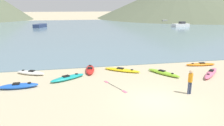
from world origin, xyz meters
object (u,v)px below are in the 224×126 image
Objects in this scene: kayak_on_sand_0 at (201,64)px; loose_paddle at (115,86)px; kayak_on_sand_2 at (122,70)px; kayak_on_sand_7 at (211,73)px; moored_boat_3 at (181,25)px; kayak_on_sand_6 at (90,69)px; moored_boat_0 at (166,21)px; kayak_on_sand_5 at (19,86)px; person_near_foreground at (190,80)px; kayak_on_sand_1 at (68,78)px; kayak_on_sand_3 at (31,73)px; moored_boat_1 at (164,21)px; moored_boat_4 at (40,26)px; kayak_on_sand_4 at (163,73)px.

kayak_on_sand_0 reaches higher than loose_paddle.
kayak_on_sand_2 is 1.04× the size of kayak_on_sand_7.
kayak_on_sand_2 is at bearing 159.61° from kayak_on_sand_7.
loose_paddle is at bearing -157.61° from kayak_on_sand_0.
kayak_on_sand_7 is 43.69m from moored_boat_3.
kayak_on_sand_6 is 0.59× the size of moored_boat_0.
moored_boat_3 is at bearing 56.01° from loose_paddle.
kayak_on_sand_5 is 0.92× the size of kayak_on_sand_6.
kayak_on_sand_7 is at bearing -107.92° from kayak_on_sand_0.
person_near_foreground is 0.63× the size of loose_paddle.
loose_paddle is (-1.46, -3.63, -0.11)m from kayak_on_sand_2.
kayak_on_sand_2 is at bearing 15.48° from kayak_on_sand_1.
kayak_on_sand_3 is 12.85m from person_near_foreground.
person_near_foreground is 0.33× the size of moored_boat_0.
kayak_on_sand_1 is 0.60× the size of moored_boat_3.
kayak_on_sand_0 is 54.10m from moored_boat_1.
moored_boat_1 reaches higher than kayak_on_sand_5.
kayak_on_sand_5 is at bearing -96.61° from kayak_on_sand_3.
moored_boat_3 is at bearing 47.02° from kayak_on_sand_3.
moored_boat_1 is (35.29, 50.14, 0.46)m from kayak_on_sand_3.
kayak_on_sand_7 is (7.08, -2.63, 0.06)m from kayak_on_sand_2.
moored_boat_4 is at bearing 106.80° from person_near_foreground.
kayak_on_sand_4 is at bearing -71.52° from moored_boat_4.
kayak_on_sand_0 is at bearing -1.33° from kayak_on_sand_3.
kayak_on_sand_0 is 1.03× the size of kayak_on_sand_1.
person_near_foreground is at bearing -113.97° from moored_boat_0.
kayak_on_sand_0 is 8.02m from kayak_on_sand_2.
kayak_on_sand_7 is at bearing -110.82° from moored_boat_1.
kayak_on_sand_2 is at bearing 68.09° from loose_paddle.
kayak_on_sand_4 is at bearing -158.28° from kayak_on_sand_0.
person_near_foreground reaches higher than loose_paddle.
kayak_on_sand_5 is (-11.50, -0.90, 0.03)m from kayak_on_sand_4.
kayak_on_sand_3 reaches higher than kayak_on_sand_2.
kayak_on_sand_7 is at bearing -12.34° from kayak_on_sand_3.
kayak_on_sand_2 is 1.19× the size of loose_paddle.
kayak_on_sand_5 is at bearing -162.98° from kayak_on_sand_2.
kayak_on_sand_7 is (3.84, -1.00, 0.03)m from kayak_on_sand_4.
kayak_on_sand_2 is 61.15m from moored_boat_0.
moored_boat_0 reaches higher than moored_boat_4.
kayak_on_sand_6 is at bearing -0.89° from kayak_on_sand_3.
kayak_on_sand_5 is 0.54× the size of moored_boat_0.
kayak_on_sand_2 is 8.64m from kayak_on_sand_5.
kayak_on_sand_2 is 1.07× the size of kayak_on_sand_6.
kayak_on_sand_6 is 8.84m from person_near_foreground.
kayak_on_sand_0 is 10.84m from kayak_on_sand_6.
kayak_on_sand_7 is (11.88, -1.30, 0.03)m from kayak_on_sand_1.
kayak_on_sand_3 is at bearing 146.43° from loose_paddle.
kayak_on_sand_6 is 0.66× the size of moored_boat_4.
kayak_on_sand_4 is 6.44m from kayak_on_sand_6.
moored_boat_3 is at bearing -8.79° from moored_boat_4.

